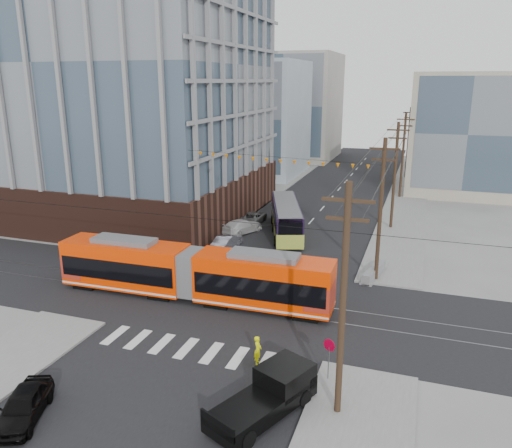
{
  "coord_description": "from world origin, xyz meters",
  "views": [
    {
      "loc": [
        11.36,
        -26.05,
        14.92
      ],
      "look_at": [
        -0.67,
        9.12,
        4.21
      ],
      "focal_mm": 35.0,
      "sensor_mm": 36.0,
      "label": 1
    }
  ],
  "objects": [
    {
      "name": "ground",
      "position": [
        0.0,
        0.0,
        0.0
      ],
      "size": [
        160.0,
        160.0,
        0.0
      ],
      "primitive_type": "plane",
      "color": "slate"
    },
    {
      "name": "office_building",
      "position": [
        -22.0,
        23.0,
        14.3
      ],
      "size": [
        30.0,
        25.0,
        28.6
      ],
      "primitive_type": "cube",
      "color": "#381E16",
      "rests_on": "ground"
    },
    {
      "name": "bg_bldg_nw_near",
      "position": [
        -17.0,
        52.0,
        9.0
      ],
      "size": [
        18.0,
        16.0,
        18.0
      ],
      "primitive_type": "cube",
      "color": "#8C99A5",
      "rests_on": "ground"
    },
    {
      "name": "bg_bldg_ne_near",
      "position": [
        16.0,
        48.0,
        8.0
      ],
      "size": [
        14.0,
        14.0,
        16.0
      ],
      "primitive_type": "cube",
      "color": "gray",
      "rests_on": "ground"
    },
    {
      "name": "bg_bldg_nw_far",
      "position": [
        -14.0,
        72.0,
        10.0
      ],
      "size": [
        16.0,
        18.0,
        20.0
      ],
      "primitive_type": "cube",
      "color": "gray",
      "rests_on": "ground"
    },
    {
      "name": "bg_bldg_ne_far",
      "position": [
        18.0,
        68.0,
        7.0
      ],
      "size": [
        16.0,
        16.0,
        14.0
      ],
      "primitive_type": "cube",
      "color": "#8C99A5",
      "rests_on": "ground"
    },
    {
      "name": "utility_pole_near",
      "position": [
        8.5,
        -6.0,
        5.5
      ],
      "size": [
        0.3,
        0.3,
        11.0
      ],
      "primitive_type": "cylinder",
      "color": "black",
      "rests_on": "ground"
    },
    {
      "name": "utility_pole_far",
      "position": [
        8.5,
        56.0,
        5.5
      ],
      "size": [
        0.3,
        0.3,
        11.0
      ],
      "primitive_type": "cylinder",
      "color": "black",
      "rests_on": "ground"
    },
    {
      "name": "streetcar",
      "position": [
        -3.48,
        3.4,
        1.92
      ],
      "size": [
        19.96,
        3.19,
        3.84
      ],
      "primitive_type": null,
      "rotation": [
        0.0,
        0.0,
        0.02
      ],
      "color": "#F03100",
      "rests_on": "ground"
    },
    {
      "name": "city_bus",
      "position": [
        -1.41,
        20.67,
        1.65
      ],
      "size": [
        6.21,
        11.8,
        3.29
      ],
      "primitive_type": null,
      "rotation": [
        0.0,
        0.0,
        0.34
      ],
      "color": "black",
      "rests_on": "ground"
    },
    {
      "name": "pickup_truck",
      "position": [
        5.27,
        -7.33,
        0.96
      ],
      "size": [
        4.19,
        6.02,
        1.93
      ],
      "primitive_type": null,
      "rotation": [
        0.0,
        0.0,
        -0.42
      ],
      "color": "black",
      "rests_on": "ground"
    },
    {
      "name": "black_sedan",
      "position": [
        -4.98,
        -11.03,
        0.7
      ],
      "size": [
        3.04,
        4.45,
        1.41
      ],
      "primitive_type": "imported",
      "rotation": [
        0.0,
        0.0,
        0.37
      ],
      "color": "black",
      "rests_on": "ground"
    },
    {
      "name": "parked_car_silver",
      "position": [
        -5.25,
        14.26,
        0.67
      ],
      "size": [
        1.68,
        4.16,
        1.34
      ],
      "primitive_type": "imported",
      "rotation": [
        0.0,
        0.0,
        3.08
      ],
      "color": "#8E909E",
      "rests_on": "ground"
    },
    {
      "name": "parked_car_white",
      "position": [
        -5.71,
        19.35,
        0.71
      ],
      "size": [
        3.7,
        5.31,
        1.43
      ],
      "primitive_type": "imported",
      "rotation": [
        0.0,
        0.0,
        2.75
      ],
      "color": "silver",
      "rests_on": "ground"
    },
    {
      "name": "parked_car_grey",
      "position": [
        -5.82,
        23.34,
        0.63
      ],
      "size": [
        2.27,
        4.62,
        1.26
      ],
      "primitive_type": "imported",
      "rotation": [
        0.0,
        0.0,
        3.18
      ],
      "color": "#535353",
      "rests_on": "ground"
    },
    {
      "name": "pedestrian",
      "position": [
        3.64,
        -3.19,
        0.83
      ],
      "size": [
        0.49,
        0.66,
        1.65
      ],
      "primitive_type": "imported",
      "rotation": [
        0.0,
        0.0,
        1.73
      ],
      "color": "#F4F904",
      "rests_on": "ground"
    },
    {
      "name": "stop_sign",
      "position": [
        7.59,
        -3.56,
        1.12
      ],
      "size": [
        0.89,
        0.89,
        2.25
      ],
      "primitive_type": null,
      "rotation": [
        0.0,
        0.0,
        -0.39
      ],
      "color": "#9A001F",
      "rests_on": "ground"
    },
    {
      "name": "jersey_barrier",
      "position": [
        8.3,
        11.62,
        0.41
      ],
      "size": [
        1.78,
        4.24,
        0.83
      ],
      "primitive_type": "cube",
      "rotation": [
        0.0,
        0.0,
        -0.21
      ],
      "color": "slate",
      "rests_on": "ground"
    }
  ]
}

